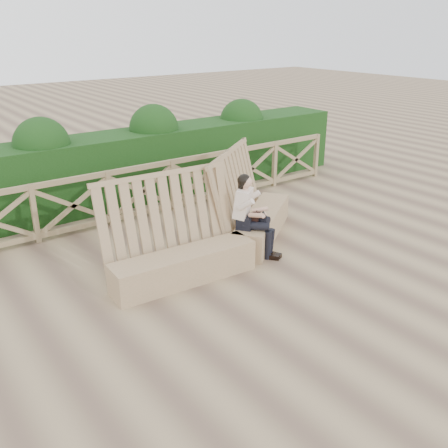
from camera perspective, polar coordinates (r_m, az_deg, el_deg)
ground at (r=7.71m, az=3.19°, el=-6.73°), size 60.00×60.00×0.00m
bench at (r=8.41m, az=-0.11°, el=-1.08°), size 4.32×2.00×1.62m
woman at (r=8.33m, az=3.00°, el=1.38°), size 0.69×0.85×1.42m
guardrail at (r=10.21m, az=-9.36°, el=3.70°), size 10.10×0.09×1.10m
hedge at (r=11.19m, az=-12.30°, el=6.16°), size 12.00×1.20×1.50m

